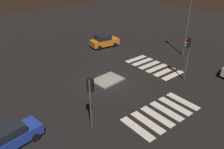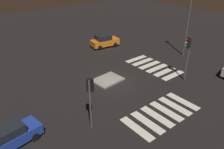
# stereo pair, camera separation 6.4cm
# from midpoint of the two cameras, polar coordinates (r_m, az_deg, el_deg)

# --- Properties ---
(ground_plane) EXTENTS (80.00, 80.00, 0.00)m
(ground_plane) POSITION_cam_midpoint_polar(r_m,az_deg,el_deg) (23.07, -0.08, -2.20)
(ground_plane) COLOR black
(traffic_island) EXTENTS (3.12, 2.45, 0.18)m
(traffic_island) POSITION_cam_midpoint_polar(r_m,az_deg,el_deg) (23.48, -1.16, -1.39)
(traffic_island) COLOR gray
(traffic_island) RESTS_ON ground
(car_blue) EXTENTS (3.90, 2.18, 1.63)m
(car_blue) POSITION_cam_midpoint_polar(r_m,az_deg,el_deg) (17.10, -24.05, -13.93)
(car_blue) COLOR #1E389E
(car_blue) RESTS_ON ground
(car_orange) EXTENTS (4.20, 2.36, 1.75)m
(car_orange) POSITION_cam_midpoint_polar(r_m,az_deg,el_deg) (32.41, -2.04, 8.48)
(car_orange) COLOR orange
(car_orange) RESTS_ON ground
(traffic_light_south) EXTENTS (0.53, 0.54, 4.15)m
(traffic_light_south) POSITION_cam_midpoint_polar(r_m,az_deg,el_deg) (15.78, -5.60, -4.39)
(traffic_light_south) COLOR #47474C
(traffic_light_south) RESTS_ON ground
(traffic_light_east) EXTENTS (0.53, 0.54, 4.61)m
(traffic_light_east) POSITION_cam_midpoint_polar(r_m,az_deg,el_deg) (23.41, 18.56, 6.21)
(traffic_light_east) COLOR #47474C
(traffic_light_east) RESTS_ON ground
(street_lamp) EXTENTS (0.56, 0.56, 7.81)m
(street_lamp) POSITION_cam_midpoint_polar(r_m,az_deg,el_deg) (29.72, 18.86, 14.23)
(street_lamp) COLOR #47474C
(street_lamp) RESTS_ON ground
(crosswalk_near) EXTENTS (6.45, 3.20, 0.02)m
(crosswalk_near) POSITION_cam_midpoint_polar(r_m,az_deg,el_deg) (19.27, 12.45, -9.66)
(crosswalk_near) COLOR silver
(crosswalk_near) RESTS_ON ground
(crosswalk_side) EXTENTS (3.20, 6.45, 0.02)m
(crosswalk_side) POSITION_cam_midpoint_polar(r_m,az_deg,el_deg) (27.00, 10.30, 2.02)
(crosswalk_side) COLOR silver
(crosswalk_side) RESTS_ON ground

